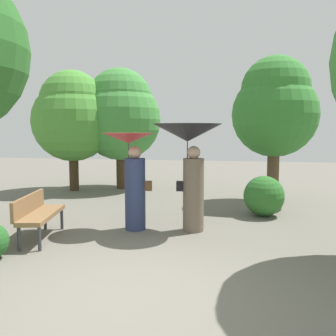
{
  "coord_description": "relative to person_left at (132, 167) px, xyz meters",
  "views": [
    {
      "loc": [
        1.35,
        -4.18,
        2.0
      ],
      "look_at": [
        0.0,
        3.24,
        1.22
      ],
      "focal_mm": 38.27,
      "sensor_mm": 36.0,
      "label": 1
    }
  ],
  "objects": [
    {
      "name": "park_bench",
      "position": [
        -1.55,
        -0.97,
        -0.76
      ],
      "size": [
        0.77,
        1.57,
        0.83
      ],
      "rotation": [
        0.0,
        0.0,
        1.77
      ],
      "color": "#38383D",
      "rests_on": "ground"
    },
    {
      "name": "tree_near_left",
      "position": [
        -3.27,
        4.29,
        1.24
      ],
      "size": [
        2.65,
        2.65,
        4.0
      ],
      "color": "#42301E",
      "rests_on": "ground"
    },
    {
      "name": "person_left",
      "position": [
        0.0,
        0.0,
        0.0
      ],
      "size": [
        1.05,
        1.05,
        1.97
      ],
      "rotation": [
        0.0,
        0.0,
        1.66
      ],
      "color": "navy",
      "rests_on": "ground"
    },
    {
      "name": "tree_mid_left",
      "position": [
        -1.84,
        4.99,
        1.32
      ],
      "size": [
        2.78,
        2.78,
        4.14
      ],
      "color": "#42301E",
      "rests_on": "ground"
    },
    {
      "name": "ground_plane",
      "position": [
        0.64,
        -2.74,
        -1.28
      ],
      "size": [
        40.0,
        40.0,
        0.0
      ],
      "primitive_type": "plane",
      "color": "#6B665B"
    },
    {
      "name": "tree_mid_right",
      "position": [
        3.1,
        3.34,
        1.38
      ],
      "size": [
        2.33,
        2.33,
        4.04
      ],
      "color": "brown",
      "rests_on": "ground"
    },
    {
      "name": "bush_path_left",
      "position": [
        2.74,
        1.68,
        -0.8
      ],
      "size": [
        0.95,
        0.95,
        0.95
      ],
      "primitive_type": "sphere",
      "color": "#2D6B28",
      "rests_on": "ground"
    },
    {
      "name": "person_right",
      "position": [
        1.14,
        0.11,
        0.34
      ],
      "size": [
        1.36,
        1.36,
        2.15
      ],
      "rotation": [
        0.0,
        0.0,
        1.66
      ],
      "color": "#6B5B4C",
      "rests_on": "ground"
    }
  ]
}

